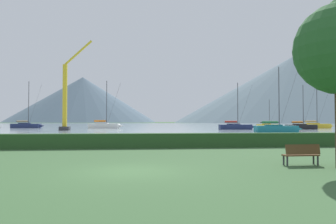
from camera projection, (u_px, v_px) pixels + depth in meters
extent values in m
plane|color=#385B33|center=(131.00, 171.00, 12.78)|extent=(1000.00, 1000.00, 0.00)
cube|color=#8C9EA3|center=(134.00, 125.00, 148.96)|extent=(320.00, 246.00, 0.00)
cube|color=#284C23|center=(132.00, 141.00, 23.72)|extent=(80.00, 1.20, 1.07)
cube|color=gold|center=(268.00, 126.00, 95.54)|extent=(6.47, 2.96, 0.98)
cone|color=gold|center=(280.00, 126.00, 95.43)|extent=(1.17, 0.97, 0.83)
cube|color=gold|center=(266.00, 125.00, 95.56)|extent=(2.50, 1.80, 0.62)
cylinder|color=#333338|center=(269.00, 113.00, 95.63)|extent=(0.12, 0.12, 7.83)
cylinder|color=#333338|center=(265.00, 122.00, 95.59)|extent=(2.80, 0.48, 0.11)
cylinder|color=#2D7542|center=(265.00, 122.00, 95.59)|extent=(2.42, 0.71, 0.39)
cylinder|color=#333338|center=(274.00, 113.00, 95.58)|extent=(2.94, 0.43, 7.45)
cube|color=navy|center=(26.00, 126.00, 89.34)|extent=(7.66, 2.81, 1.19)
cone|color=navy|center=(42.00, 126.00, 89.68)|extent=(1.33, 1.05, 1.01)
cube|color=#1B2449|center=(24.00, 124.00, 89.32)|extent=(2.87, 1.90, 0.76)
cylinder|color=#333338|center=(29.00, 103.00, 89.56)|extent=(0.15, 0.15, 12.39)
cylinder|color=#333338|center=(22.00, 121.00, 89.29)|extent=(3.42, 0.23, 0.13)
cylinder|color=tan|center=(22.00, 121.00, 89.29)|extent=(2.91, 0.56, 0.48)
cylinder|color=#333338|center=(35.00, 105.00, 89.69)|extent=(3.61, 0.13, 11.78)
cube|color=black|center=(301.00, 127.00, 75.58)|extent=(7.11, 2.85, 1.09)
cone|color=black|center=(316.00, 127.00, 76.26)|extent=(1.25, 1.01, 0.93)
cube|color=black|center=(300.00, 125.00, 75.52)|extent=(2.69, 1.84, 0.70)
cylinder|color=#333338|center=(303.00, 106.00, 75.82)|extent=(0.14, 0.14, 9.92)
cylinder|color=#333338|center=(297.00, 122.00, 75.44)|extent=(3.13, 0.33, 0.12)
cylinder|color=orange|center=(297.00, 122.00, 75.44)|extent=(2.69, 0.62, 0.44)
cylinder|color=#333338|center=(309.00, 107.00, 76.09)|extent=(3.31, 0.25, 9.43)
cube|color=#19707A|center=(276.00, 129.00, 56.53)|extent=(7.42, 3.21, 1.13)
cone|color=#19707A|center=(299.00, 129.00, 56.53)|extent=(1.33, 1.09, 0.96)
cube|color=#16646E|center=(273.00, 127.00, 56.54)|extent=(2.84, 2.00, 0.72)
cylinder|color=#333338|center=(279.00, 98.00, 56.68)|extent=(0.14, 0.14, 10.96)
cylinder|color=#333338|center=(270.00, 122.00, 56.56)|extent=(3.23, 0.46, 0.12)
cylinder|color=#2D7542|center=(270.00, 122.00, 56.56)|extent=(2.78, 0.74, 0.45)
cylinder|color=#333338|center=(289.00, 99.00, 56.67)|extent=(3.41, 0.39, 10.43)
cube|color=gold|center=(315.00, 126.00, 86.20)|extent=(7.98, 3.73, 1.21)
cone|color=gold|center=(331.00, 126.00, 86.02)|extent=(1.45, 1.21, 1.03)
cube|color=gold|center=(313.00, 124.00, 86.23)|extent=(3.09, 2.24, 0.77)
cylinder|color=#333338|center=(317.00, 105.00, 86.33)|extent=(0.15, 0.15, 11.06)
cylinder|color=#333338|center=(311.00, 121.00, 86.28)|extent=(3.44, 0.64, 0.13)
cylinder|color=tan|center=(311.00, 121.00, 86.28)|extent=(2.98, 0.91, 0.48)
cylinder|color=#333338|center=(324.00, 106.00, 86.24)|extent=(3.62, 0.57, 10.52)
cube|color=white|center=(104.00, 126.00, 85.77)|extent=(8.36, 4.06, 1.26)
cone|color=white|center=(121.00, 126.00, 85.48)|extent=(1.53, 1.29, 1.07)
cube|color=silver|center=(102.00, 124.00, 85.82)|extent=(3.26, 2.40, 0.80)
cylinder|color=#333338|center=(107.00, 103.00, 85.90)|extent=(0.16, 0.16, 12.02)
cylinder|color=#333338|center=(100.00, 121.00, 85.88)|extent=(3.57, 0.74, 0.14)
cylinder|color=orange|center=(100.00, 121.00, 85.88)|extent=(3.10, 1.01, 0.50)
cylinder|color=#333338|center=(114.00, 104.00, 85.77)|extent=(3.76, 0.68, 11.43)
cube|color=navy|center=(235.00, 127.00, 74.44)|extent=(7.48, 2.96, 1.15)
cone|color=navy|center=(253.00, 127.00, 74.62)|extent=(1.32, 1.06, 0.98)
cube|color=#1B2449|center=(233.00, 125.00, 74.43)|extent=(2.83, 1.93, 0.73)
cylinder|color=#333338|center=(238.00, 105.00, 74.61)|extent=(0.15, 0.15, 10.26)
cylinder|color=#333338|center=(231.00, 122.00, 74.42)|extent=(3.30, 0.33, 0.13)
cylinder|color=red|center=(231.00, 122.00, 74.42)|extent=(2.83, 0.63, 0.46)
cylinder|color=#333338|center=(245.00, 106.00, 74.67)|extent=(3.49, 0.25, 9.76)
cube|color=brown|center=(301.00, 155.00, 14.55)|extent=(1.64, 0.50, 0.06)
cube|color=brown|center=(303.00, 149.00, 14.38)|extent=(1.63, 0.18, 0.45)
cylinder|color=#333338|center=(314.00, 159.00, 14.81)|extent=(0.08, 0.08, 0.45)
cylinder|color=#333338|center=(284.00, 160.00, 14.61)|extent=(0.08, 0.08, 0.45)
cylinder|color=#333338|center=(318.00, 160.00, 14.48)|extent=(0.08, 0.08, 0.45)
cylinder|color=#333338|center=(287.00, 161.00, 14.28)|extent=(0.08, 0.08, 0.45)
cube|color=#333338|center=(65.00, 128.00, 67.07)|extent=(2.00, 2.00, 0.80)
cube|color=gold|center=(65.00, 95.00, 67.26)|extent=(0.80, 0.80, 13.04)
cube|color=gold|center=(78.00, 53.00, 67.79)|extent=(5.67, 0.36, 5.41)
cone|color=#4C6070|center=(83.00, 100.00, 411.57)|extent=(188.27, 188.27, 58.13)
cone|color=slate|center=(295.00, 89.00, 357.05)|extent=(269.26, 269.26, 74.81)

